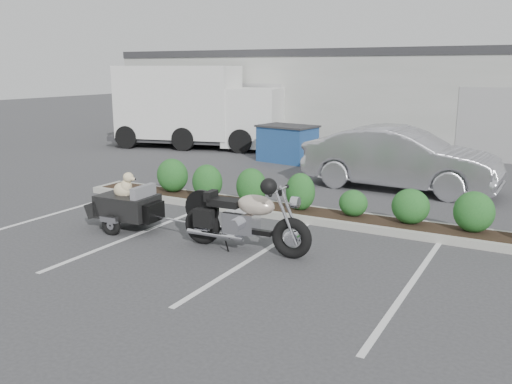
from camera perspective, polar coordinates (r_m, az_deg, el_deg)
The scene contains 8 objects.
ground at distance 10.67m, azimuth -4.20°, elevation -4.80°, with size 90.00×90.00×0.00m, color #38383A.
planter_kerb at distance 12.06m, azimuth 5.52°, elevation -2.36°, with size 12.00×1.00×0.15m, color #9E9E93.
building at distance 26.13m, azimuth 16.74°, elevation 9.67°, with size 26.00×10.00×4.00m, color #9EA099.
motorcycle at distance 9.72m, azimuth -1.24°, elevation -2.95°, with size 2.55×0.86×1.46m.
pet_trailer at distance 11.37m, azimuth -13.44°, elevation -1.34°, with size 2.04×1.14×1.21m.
sedan at distance 15.17m, azimuth 14.96°, elevation 3.41°, with size 1.80×5.15×1.70m, color #B2B1B9.
dumpster at distance 19.21m, azimuth 3.31°, elevation 5.15°, with size 2.14×1.63×1.28m.
delivery_truck at distance 22.81m, azimuth -6.21°, elevation 8.72°, with size 7.61×3.99×3.33m.
Camera 1 is at (5.57, -8.50, 3.25)m, focal length 38.00 mm.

